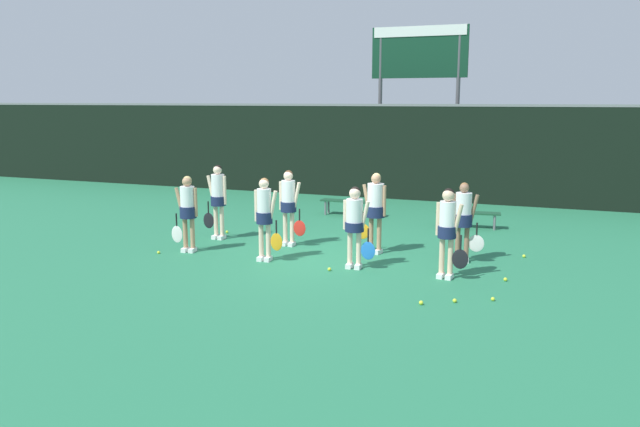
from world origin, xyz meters
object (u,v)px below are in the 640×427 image
at_px(tennis_ball_2, 227,232).
at_px(tennis_ball_4, 455,301).
at_px(player_1, 265,213).
at_px(player_2, 355,220).
at_px(bench_far, 350,203).
at_px(player_6, 375,206).
at_px(tennis_ball_0, 329,269).
at_px(tennis_ball_1, 159,252).
at_px(bench_courtside, 468,214).
at_px(tennis_ball_6, 505,279).
at_px(player_7, 464,216).
at_px(player_0, 188,208).
at_px(player_3, 448,225).
at_px(tennis_ball_5, 349,245).
at_px(tennis_ball_8, 421,303).
at_px(player_4, 218,196).
at_px(tennis_ball_7, 493,299).
at_px(scoreboard, 419,65).
at_px(player_5, 289,201).
at_px(tennis_ball_3, 524,256).

bearing_deg(tennis_ball_2, tennis_ball_4, -29.18).
relative_size(player_1, player_2, 1.06).
height_order(bench_far, player_6, player_6).
xyz_separation_m(tennis_ball_0, tennis_ball_1, (-3.94, -0.03, -0.00)).
distance_m(bench_courtside, player_6, 3.84).
bearing_deg(player_1, tennis_ball_0, -15.11).
bearing_deg(tennis_ball_1, tennis_ball_0, 0.45).
bearing_deg(tennis_ball_6, player_2, -177.84).
xyz_separation_m(bench_far, player_7, (3.77, -4.09, 0.58)).
xyz_separation_m(player_0, tennis_ball_6, (6.71, 0.11, -0.95)).
xyz_separation_m(bench_far, tennis_ball_2, (-2.13, -3.38, -0.34)).
bearing_deg(player_3, player_2, -176.17).
height_order(player_6, player_7, player_6).
relative_size(bench_far, tennis_ball_5, 24.04).
distance_m(player_6, tennis_ball_4, 3.70).
bearing_deg(bench_far, tennis_ball_8, -63.14).
xyz_separation_m(player_7, tennis_ball_2, (-5.91, 0.71, -0.93)).
relative_size(bench_courtside, tennis_ball_0, 24.10).
distance_m(tennis_ball_0, tennis_ball_8, 2.52).
height_order(tennis_ball_0, tennis_ball_1, tennis_ball_0).
relative_size(tennis_ball_4, tennis_ball_6, 0.97).
relative_size(player_3, player_4, 0.96).
distance_m(tennis_ball_1, tennis_ball_7, 7.15).
bearing_deg(scoreboard, player_6, -83.16).
distance_m(player_0, tennis_ball_6, 6.78).
height_order(tennis_ball_1, tennis_ball_8, tennis_ball_8).
xyz_separation_m(player_3, tennis_ball_4, (0.38, -1.40, -0.97)).
xyz_separation_m(bench_far, player_3, (3.67, -5.44, 0.63)).
distance_m(player_7, tennis_ball_4, 2.91).
height_order(player_3, player_5, player_5).
bearing_deg(tennis_ball_6, tennis_ball_0, -171.41).
xyz_separation_m(tennis_ball_0, tennis_ball_3, (3.51, 2.44, -0.00)).
relative_size(player_6, tennis_ball_4, 25.50).
xyz_separation_m(player_2, tennis_ball_0, (-0.39, -0.39, -0.94)).
bearing_deg(player_5, tennis_ball_7, -28.45).
xyz_separation_m(tennis_ball_0, tennis_ball_4, (2.59, -1.08, -0.00)).
bearing_deg(player_1, player_2, -1.48).
distance_m(bench_far, tennis_ball_4, 7.95).
bearing_deg(tennis_ball_4, scoreboard, 105.08).
xyz_separation_m(player_3, tennis_ball_2, (-5.80, 2.05, -0.97)).
bearing_deg(player_2, tennis_ball_2, 150.55).
relative_size(player_5, tennis_ball_6, 24.54).
height_order(player_3, tennis_ball_4, player_3).
bearing_deg(player_6, tennis_ball_1, -146.05).
height_order(player_2, tennis_ball_4, player_2).
bearing_deg(scoreboard, tennis_ball_2, -108.13).
height_order(scoreboard, player_4, scoreboard).
distance_m(player_3, tennis_ball_2, 6.23).
distance_m(player_6, tennis_ball_8, 3.68).
bearing_deg(tennis_ball_0, bench_courtside, 69.32).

